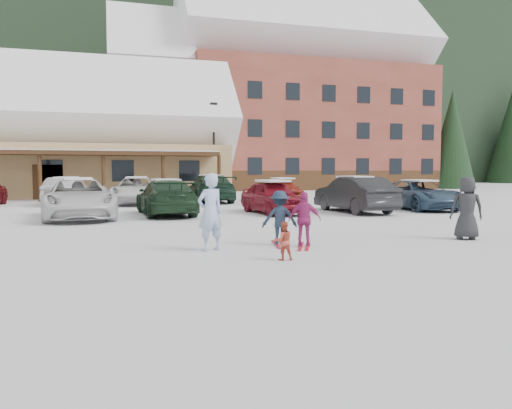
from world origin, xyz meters
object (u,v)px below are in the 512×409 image
object	(u,v)px
adult_skier	(210,212)
toddler_red	(284,241)
day_lodge	(25,141)
child_magenta	(305,219)
lamp_post	(214,144)
child_navy	(280,218)
parked_car_2	(78,199)
parked_car_10	(137,191)
parked_car_6	(419,195)
parked_car_11	(210,189)
parked_car_9	(66,191)
parked_car_12	(283,190)
parked_car_4	(273,197)
bystander_dark	(467,208)
parked_car_5	(354,194)
parked_car_3	(166,197)
alpine_hotel	(285,104)

from	to	relation	value
adult_skier	toddler_red	size ratio (longest dim) A/B	2.23
day_lodge	child_magenta	world-z (taller)	day_lodge
lamp_post	child_navy	world-z (taller)	lamp_post
adult_skier	parked_car_2	xyz separation A→B (m)	(-3.39, 8.96, -0.13)
day_lodge	parked_car_10	world-z (taller)	day_lodge
parked_car_6	parked_car_11	size ratio (longest dim) A/B	0.92
child_navy	parked_car_9	distance (m)	18.12
day_lodge	parked_car_12	xyz separation A→B (m)	(15.49, -11.42, -3.25)
parked_car_9	parked_car_12	xyz separation A→B (m)	(11.98, -1.10, -0.04)
day_lodge	parked_car_9	size ratio (longest dim) A/B	6.54
parked_car_6	child_magenta	bearing A→B (deg)	-134.13
parked_car_4	parked_car_6	world-z (taller)	parked_car_4
parked_car_4	bystander_dark	bearing A→B (deg)	-80.83
lamp_post	child_navy	distance (m)	23.95
child_magenta	parked_car_5	xyz separation A→B (m)	(5.83, 8.63, 0.12)
parked_car_4	parked_car_11	size ratio (longest dim) A/B	0.77
child_magenta	parked_car_9	size ratio (longest dim) A/B	0.30
parked_car_6	parked_car_9	xyz separation A→B (m)	(-16.27, 8.30, 0.04)
parked_car_10	child_navy	bearing A→B (deg)	-72.40
day_lodge	parked_car_6	distance (m)	27.36
parked_car_2	adult_skier	bearing A→B (deg)	-74.37
day_lodge	child_magenta	size ratio (longest dim) A/B	21.73
parked_car_3	parked_car_6	size ratio (longest dim) A/B	1.02
child_magenta	bystander_dark	bearing A→B (deg)	-155.76
parked_car_3	parked_car_12	world-z (taller)	parked_car_3
bystander_dark	parked_car_11	world-z (taller)	bystander_dark
parked_car_5	parked_car_9	xyz separation A→B (m)	(-12.62, 8.81, -0.05)
bystander_dark	parked_car_4	bearing A→B (deg)	-47.30
alpine_hotel	child_navy	xyz separation A→B (m)	(-13.46, -37.34, -7.95)
parked_car_10	parked_car_12	bearing A→B (deg)	6.11
adult_skier	child_magenta	distance (m)	2.33
parked_car_4	parked_car_6	bearing A→B (deg)	-5.38
parked_car_5	lamp_post	bearing A→B (deg)	-81.76
toddler_red	parked_car_5	world-z (taller)	parked_car_5
child_magenta	parked_car_4	bearing A→B (deg)	-78.86
bystander_dark	parked_car_12	size ratio (longest dim) A/B	0.42
alpine_hotel	parked_car_11	size ratio (longest dim) A/B	5.83
child_navy	parked_car_5	distance (m)	10.32
child_magenta	parked_car_2	bearing A→B (deg)	-33.14
parked_car_3	parked_car_5	distance (m)	8.20
toddler_red	parked_car_6	bearing A→B (deg)	-129.02
parked_car_12	adult_skier	bearing A→B (deg)	-113.92
day_lodge	parked_car_12	distance (m)	19.52
parked_car_6	lamp_post	bearing A→B (deg)	116.57
child_navy	parked_car_10	world-z (taller)	parked_car_10
parked_car_2	parked_car_3	xyz separation A→B (m)	(3.39, 0.55, -0.04)
lamp_post	parked_car_3	distance (m)	15.55
adult_skier	parked_car_10	world-z (taller)	adult_skier
child_magenta	parked_car_2	distance (m)	10.68
adult_skier	parked_car_5	size ratio (longest dim) A/B	0.38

